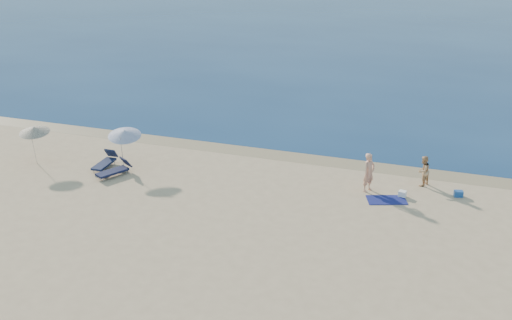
{
  "coord_description": "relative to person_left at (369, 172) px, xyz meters",
  "views": [
    {
      "loc": [
        7.45,
        -12.45,
        13.57
      ],
      "look_at": [
        -1.95,
        16.0,
        1.0
      ],
      "focal_mm": 45.0,
      "sensor_mm": 36.0,
      "label": 1
    }
  ],
  "objects": [
    {
      "name": "blue_cooler",
      "position": [
        4.25,
        0.72,
        -0.83
      ],
      "size": [
        0.47,
        0.39,
        0.29
      ],
      "primitive_type": "cube",
      "rotation": [
        0.0,
        0.0,
        0.25
      ],
      "color": "#1B4993",
      "rests_on": "ground"
    },
    {
      "name": "umbrella_near",
      "position": [
        -12.65,
        -1.11,
        0.95
      ],
      "size": [
        2.27,
        2.29,
        2.29
      ],
      "rotation": [
        0.0,
        0.0,
        0.39
      ],
      "color": "silver",
      "rests_on": "ground"
    },
    {
      "name": "lounger_left",
      "position": [
        -13.74,
        -1.48,
        -0.68
      ],
      "size": [
        0.63,
        1.86,
        0.82
      ],
      "rotation": [
        0.0,
        0.0,
        0.01
      ],
      "color": "#161E3C",
      "rests_on": "ground"
    },
    {
      "name": "lounger_right",
      "position": [
        -12.72,
        -2.26,
        -0.68
      ],
      "size": [
        1.44,
        1.94,
        0.83
      ],
      "rotation": [
        0.0,
        0.0,
        -0.5
      ],
      "color": "#131734",
      "rests_on": "ground"
    },
    {
      "name": "person_left",
      "position": [
        0.0,
        0.0,
        0.0
      ],
      "size": [
        0.76,
        0.85,
        1.96
      ],
      "primitive_type": "imported",
      "rotation": [
        0.0,
        0.0,
        1.07
      ],
      "color": "tan",
      "rests_on": "ground"
    },
    {
      "name": "person_right",
      "position": [
        2.47,
        1.5,
        -0.2
      ],
      "size": [
        0.88,
        0.95,
        1.56
      ],
      "primitive_type": "imported",
      "rotation": [
        0.0,
        0.0,
        -2.08
      ],
      "color": "tan",
      "rests_on": "ground"
    },
    {
      "name": "white_bag",
      "position": [
        1.69,
        -0.15,
        -0.83
      ],
      "size": [
        0.4,
        0.36,
        0.3
      ],
      "primitive_type": "cube",
      "rotation": [
        0.0,
        0.0,
        -0.19
      ],
      "color": "white",
      "rests_on": "ground"
    },
    {
      "name": "umbrella_far",
      "position": [
        -17.52,
        -2.06,
        0.91
      ],
      "size": [
        1.85,
        1.87,
        2.19
      ],
      "rotation": [
        0.0,
        0.0,
        0.15
      ],
      "color": "silver",
      "rests_on": "ground"
    },
    {
      "name": "wet_sand_strip",
      "position": [
        -3.74,
        3.12,
        -0.98
      ],
      "size": [
        240.0,
        1.6,
        0.0
      ],
      "primitive_type": "cube",
      "color": "#847254",
      "rests_on": "ground"
    },
    {
      "name": "beach_towel",
      "position": [
        1.03,
        -0.77,
        -0.96
      ],
      "size": [
        2.07,
        1.56,
        0.03
      ],
      "primitive_type": "cube",
      "rotation": [
        0.0,
        0.0,
        0.33
      ],
      "color": "#101452",
      "rests_on": "ground"
    }
  ]
}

